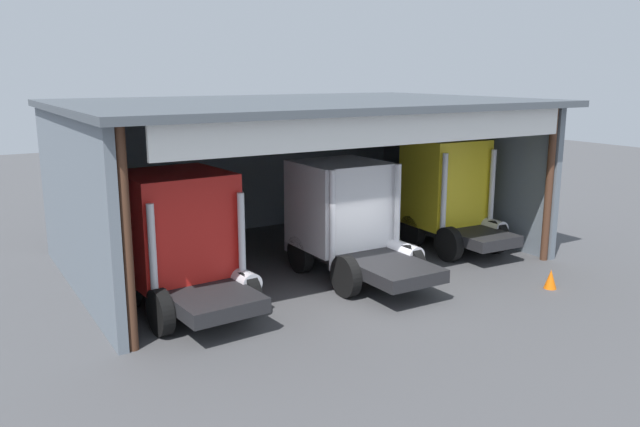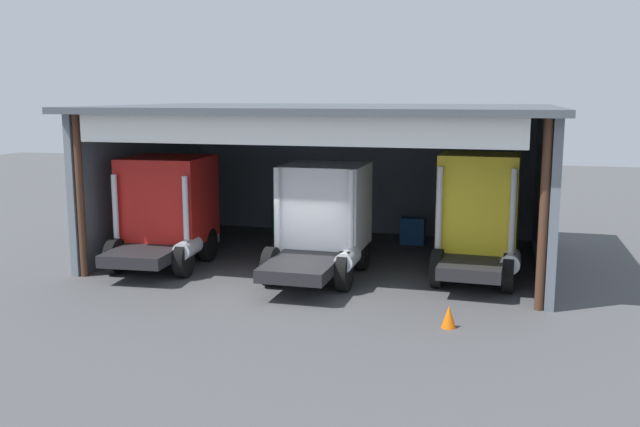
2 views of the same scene
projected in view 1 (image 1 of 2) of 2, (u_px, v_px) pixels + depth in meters
The scene contains 8 objects.
ground_plane at pixel (381, 297), 17.57m from camera, with size 80.00×80.00×0.00m, color #4C4C4F.
workshop_shed at pixel (285, 147), 21.38m from camera, with size 14.62×10.08×5.21m.
truck_red_left_bay at pixel (179, 236), 16.48m from camera, with size 2.96×4.76×3.56m.
truck_white_center_left_bay at pixel (346, 216), 19.28m from camera, with size 2.69×5.34×3.44m.
truck_yellow_right_bay at pixel (448, 192), 22.18m from camera, with size 2.54×4.27×3.82m.
oil_drum at pixel (177, 233), 22.71m from camera, with size 0.58×0.58×0.94m, color #197233.
tool_cart at pixel (318, 218), 25.01m from camera, with size 0.90×0.60×1.00m, color #1E59A5.
traffic_cone at pixel (551, 279), 18.25m from camera, with size 0.36×0.36×0.56m, color orange.
Camera 1 is at (-10.10, -13.36, 6.03)m, focal length 35.90 mm.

